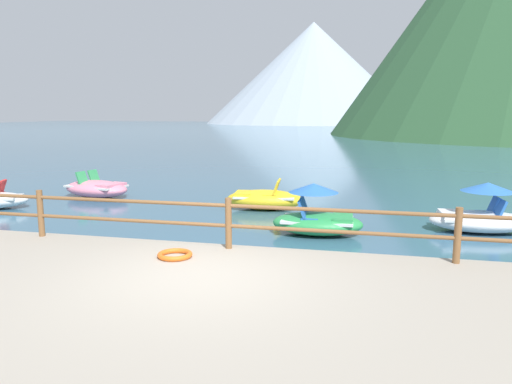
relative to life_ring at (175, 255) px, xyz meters
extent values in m
plane|color=#38607A|center=(0.75, 39.21, -0.45)|extent=(200.00, 200.00, 0.00)
cube|color=#A39989|center=(0.75, -2.99, -0.24)|extent=(28.00, 8.00, 0.40)
cylinder|color=brown|center=(-3.21, 0.76, 0.43)|extent=(0.12, 0.12, 0.95)
cylinder|color=brown|center=(0.75, 0.76, 0.43)|extent=(0.12, 0.12, 0.95)
cylinder|color=brown|center=(4.72, 0.76, 0.43)|extent=(0.12, 0.12, 0.95)
cylinder|color=brown|center=(0.75, 0.76, 0.76)|extent=(23.80, 0.07, 0.07)
cylinder|color=brown|center=(0.75, 0.76, 0.38)|extent=(23.80, 0.07, 0.07)
torus|color=orange|center=(0.00, 0.00, 0.00)|extent=(0.61, 0.61, 0.09)
cube|color=red|center=(-7.77, 5.01, 0.18)|extent=(0.33, 0.45, 0.43)
ellipsoid|color=yellow|center=(0.21, 6.48, -0.15)|extent=(2.41, 1.34, 0.59)
cube|color=silver|center=(0.21, 6.48, -0.05)|extent=(1.89, 1.09, 0.06)
cube|color=yellow|center=(0.36, 6.73, 0.02)|extent=(0.44, 0.44, 0.08)
cube|color=yellow|center=(0.54, 6.74, 0.24)|extent=(0.24, 0.42, 0.43)
cube|color=yellow|center=(0.40, 6.28, 0.02)|extent=(0.44, 0.44, 0.08)
cube|color=yellow|center=(0.58, 6.29, 0.24)|extent=(0.24, 0.42, 0.43)
cube|color=yellow|center=(-0.42, 6.43, 0.01)|extent=(0.58, 0.84, 0.12)
ellipsoid|color=white|center=(5.94, 4.96, -0.19)|extent=(2.49, 1.47, 0.51)
cube|color=silver|center=(5.94, 4.96, -0.10)|extent=(1.95, 1.20, 0.06)
cube|color=blue|center=(6.10, 5.24, -0.03)|extent=(0.43, 0.43, 0.08)
cube|color=blue|center=(6.28, 5.25, 0.19)|extent=(0.23, 0.41, 0.43)
cube|color=blue|center=(6.14, 4.71, -0.03)|extent=(0.43, 0.43, 0.08)
cube|color=blue|center=(6.32, 4.72, 0.19)|extent=(0.23, 0.41, 0.43)
cube|color=white|center=(5.28, 4.92, -0.04)|extent=(0.59, 0.95, 0.12)
cone|color=blue|center=(6.06, 4.97, 0.67)|extent=(1.33, 1.33, 0.22)
ellipsoid|color=pink|center=(-5.91, 7.28, -0.16)|extent=(2.69, 1.88, 0.58)
cube|color=silver|center=(-5.91, 7.28, -0.06)|extent=(2.11, 1.52, 0.06)
cube|color=#339956|center=(-6.15, 7.05, 0.01)|extent=(0.48, 0.48, 0.08)
cube|color=#339956|center=(-6.33, 7.09, 0.23)|extent=(0.29, 0.44, 0.43)
cube|color=#339956|center=(-6.03, 7.59, 0.01)|extent=(0.48, 0.48, 0.08)
cube|color=#339956|center=(-6.21, 7.63, 0.23)|extent=(0.29, 0.44, 0.43)
cube|color=pink|center=(-5.25, 7.14, 0.00)|extent=(0.73, 1.06, 0.12)
ellipsoid|color=green|center=(2.08, 3.77, -0.18)|extent=(2.20, 1.32, 0.53)
cube|color=silver|center=(2.08, 3.77, -0.09)|extent=(1.71, 1.08, 0.06)
cube|color=blue|center=(1.93, 3.52, -0.02)|extent=(0.41, 0.41, 0.08)
cube|color=blue|center=(1.75, 3.51, 0.20)|extent=(0.22, 0.41, 0.43)
cube|color=blue|center=(1.91, 4.02, -0.02)|extent=(0.41, 0.41, 0.08)
cube|color=blue|center=(1.73, 4.01, 0.20)|extent=(0.22, 0.41, 0.43)
cube|color=green|center=(2.67, 3.79, -0.03)|extent=(0.51, 0.89, 0.12)
cone|color=blue|center=(1.98, 3.77, 0.68)|extent=(1.23, 1.23, 0.22)
cone|color=#2D5633|center=(13.27, 66.33, 10.78)|extent=(28.25, 28.25, 22.44)
cone|color=#9EADBC|center=(-11.96, 122.35, 12.41)|extent=(55.45, 55.45, 25.70)
camera|label=1|loc=(3.25, -7.69, 2.46)|focal=34.32mm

